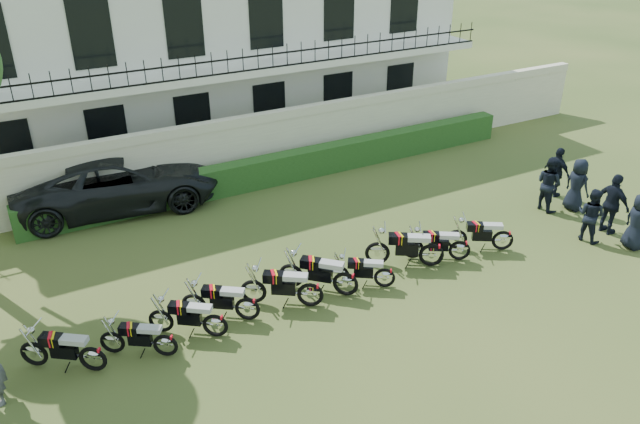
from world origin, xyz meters
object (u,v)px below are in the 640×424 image
object	(u,v)px
motorcycle_1	(165,340)
motorcycle_9	(503,236)
motorcycle_3	(247,304)
officer_2	(612,204)
officer_3	(577,185)
officer_0	(637,222)
officer_1	(591,215)
officer_5	(557,172)
motorcycle_5	(346,278)
motorcycle_0	(92,353)
motorcycle_2	(215,320)
suv	(117,181)
motorcycle_7	(432,250)
officer_4	(549,183)
motorcycle_4	(310,289)
motorcycle_8	(460,246)
motorcycle_6	(385,273)

from	to	relation	value
motorcycle_1	motorcycle_9	bearing A→B (deg)	-56.85
motorcycle_1	motorcycle_3	bearing A→B (deg)	-46.91
officer_2	officer_3	bearing A→B (deg)	-12.30
officer_0	officer_1	xyz separation A→B (m)	(-0.77, 0.93, -0.02)
officer_5	motorcycle_5	bearing A→B (deg)	99.25
motorcycle_0	officer_3	bearing A→B (deg)	-52.14
officer_2	officer_5	xyz separation A→B (m)	(0.56, 2.58, -0.09)
motorcycle_0	officer_2	world-z (taller)	officer_2
officer_1	officer_2	bearing A→B (deg)	-102.50
motorcycle_2	motorcycle_0	bearing A→B (deg)	123.20
officer_0	officer_2	world-z (taller)	officer_2
motorcycle_3	suv	bearing A→B (deg)	45.18
motorcycle_0	officer_5	bearing A→B (deg)	-48.34
suv	officer_2	xyz separation A→B (m)	(12.28, -8.73, 0.06)
motorcycle_7	motorcycle_0	bearing A→B (deg)	122.00
motorcycle_3	officer_2	distance (m)	11.10
officer_4	motorcycle_4	bearing A→B (deg)	97.55
motorcycle_8	motorcycle_0	bearing A→B (deg)	121.90
motorcycle_5	officer_1	distance (m)	7.68
motorcycle_6	officer_0	size ratio (longest dim) A/B	0.87
motorcycle_5	officer_2	bearing A→B (deg)	-51.58
motorcycle_1	motorcycle_5	size ratio (longest dim) A/B	0.96
motorcycle_5	motorcycle_9	bearing A→B (deg)	-47.76
motorcycle_3	motorcycle_9	xyz separation A→B (m)	(7.55, -0.45, -0.01)
motorcycle_3	officer_3	bearing A→B (deg)	-52.09
motorcycle_0	suv	size ratio (longest dim) A/B	0.26
motorcycle_1	officer_1	distance (m)	12.25
motorcycle_1	motorcycle_7	xyz separation A→B (m)	(7.32, 0.17, 0.10)
motorcycle_8	officer_5	bearing A→B (deg)	-39.46
motorcycle_0	motorcycle_9	distance (m)	11.08
motorcycle_4	officer_4	world-z (taller)	officer_4
motorcycle_7	motorcycle_4	bearing A→B (deg)	123.52
motorcycle_6	officer_4	xyz separation A→B (m)	(7.02, 1.25, 0.45)
motorcycle_4	motorcycle_8	xyz separation A→B (m)	(4.59, -0.06, -0.05)
motorcycle_5	officer_3	bearing A→B (deg)	-41.23
motorcycle_8	officer_2	xyz separation A→B (m)	(4.90, -0.87, 0.47)
motorcycle_0	motorcycle_4	distance (m)	5.08
motorcycle_2	motorcycle_9	size ratio (longest dim) A/B	0.95
officer_3	officer_5	bearing A→B (deg)	-14.05
motorcycle_6	officer_3	xyz separation A→B (m)	(7.78, 0.81, 0.42)
officer_0	motorcycle_6	bearing A→B (deg)	85.48
motorcycle_5	officer_1	xyz separation A→B (m)	(7.62, -0.92, 0.29)
motorcycle_0	motorcycle_2	distance (m)	2.65
motorcycle_9	suv	xyz separation A→B (m)	(-8.79, 8.02, 0.40)
officer_0	motorcycle_2	bearing A→B (deg)	89.48
motorcycle_5	officer_0	size ratio (longest dim) A/B	0.94
motorcycle_8	officer_2	world-z (taller)	officer_2
motorcycle_5	officer_5	distance (m)	9.22
motorcycle_7	officer_1	world-z (taller)	officer_1
motorcycle_3	motorcycle_7	size ratio (longest dim) A/B	0.87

